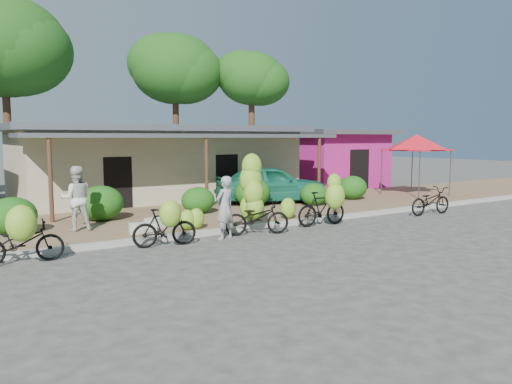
# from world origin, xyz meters

# --- Properties ---
(ground) EXTENTS (100.00, 100.00, 0.00)m
(ground) POSITION_xyz_m (0.00, 0.00, 0.00)
(ground) COLOR #3D3B38
(ground) RESTS_ON ground
(sidewalk) EXTENTS (60.00, 6.00, 0.12)m
(sidewalk) POSITION_xyz_m (0.00, 5.00, 0.06)
(sidewalk) COLOR #936D4F
(sidewalk) RESTS_ON ground
(curb) EXTENTS (60.00, 0.25, 0.15)m
(curb) POSITION_xyz_m (0.00, 2.00, 0.07)
(curb) COLOR #A8A399
(curb) RESTS_ON ground
(shop_main) EXTENTS (13.00, 8.50, 3.35)m
(shop_main) POSITION_xyz_m (0.00, 10.93, 1.72)
(shop_main) COLOR #C0B691
(shop_main) RESTS_ON ground
(shop_pink) EXTENTS (6.00, 6.00, 3.25)m
(shop_pink) POSITION_xyz_m (10.50, 10.99, 1.67)
(shop_pink) COLOR #BC1C72
(shop_pink) RESTS_ON ground
(tree_center_right) EXTENTS (5.17, 5.05, 8.80)m
(tree_center_right) POSITION_xyz_m (3.31, 16.61, 6.88)
(tree_center_right) COLOR #513320
(tree_center_right) RESTS_ON ground
(tree_near_right) EXTENTS (4.12, 3.92, 7.94)m
(tree_near_right) POSITION_xyz_m (7.31, 14.61, 6.39)
(tree_near_right) COLOR #513320
(tree_near_right) RESTS_ON ground
(hedge_0) EXTENTS (1.35, 1.21, 1.05)m
(hedge_0) POSITION_xyz_m (-6.95, 4.63, 0.65)
(hedge_0) COLOR #1D4F12
(hedge_0) RESTS_ON sidewalk
(hedge_1) EXTENTS (1.48, 1.33, 1.15)m
(hedge_1) POSITION_xyz_m (-4.19, 5.58, 0.70)
(hedge_1) COLOR #1D4F12
(hedge_1) RESTS_ON sidewalk
(hedge_2) EXTENTS (1.22, 1.10, 0.95)m
(hedge_2) POSITION_xyz_m (-0.83, 5.21, 0.60)
(hedge_2) COLOR #1D4F12
(hedge_2) RESTS_ON sidewalk
(hedge_3) EXTENTS (1.44, 1.30, 1.13)m
(hedge_3) POSITION_xyz_m (1.75, 5.60, 0.68)
(hedge_3) COLOR #1D4F12
(hedge_3) RESTS_ON sidewalk
(hedge_4) EXTENTS (1.14, 1.03, 0.89)m
(hedge_4) POSITION_xyz_m (4.05, 4.59, 0.57)
(hedge_4) COLOR #1D4F12
(hedge_4) RESTS_ON sidewalk
(hedge_5) EXTENTS (1.33, 1.19, 1.03)m
(hedge_5) POSITION_xyz_m (6.73, 5.16, 0.64)
(hedge_5) COLOR #1D4F12
(hedge_5) RESTS_ON sidewalk
(red_canopy) EXTENTS (3.50, 3.50, 2.86)m
(red_canopy) POSITION_xyz_m (10.41, 4.75, 2.61)
(red_canopy) COLOR #59595E
(red_canopy) RESTS_ON sidewalk
(bike_far_left) EXTENTS (1.89, 1.31, 1.42)m
(bike_far_left) POSITION_xyz_m (-7.22, 1.27, 0.59)
(bike_far_left) COLOR black
(bike_far_left) RESTS_ON ground
(bike_left) EXTENTS (1.74, 1.25, 1.30)m
(bike_left) POSITION_xyz_m (-3.82, 1.15, 0.59)
(bike_left) COLOR black
(bike_left) RESTS_ON ground
(bike_center) EXTENTS (2.04, 1.44, 2.36)m
(bike_center) POSITION_xyz_m (-0.85, 1.51, 0.93)
(bike_center) COLOR black
(bike_center) RESTS_ON ground
(bike_right) EXTENTS (1.89, 1.24, 1.73)m
(bike_right) POSITION_xyz_m (1.65, 1.19, 0.72)
(bike_right) COLOR black
(bike_right) RESTS_ON ground
(bike_far_right) EXTENTS (1.98, 0.77, 1.02)m
(bike_far_right) POSITION_xyz_m (6.49, 0.89, 0.51)
(bike_far_right) COLOR black
(bike_far_right) RESTS_ON ground
(loose_banana_a) EXTENTS (0.48, 0.41, 0.61)m
(loose_banana_a) POSITION_xyz_m (-2.56, 2.51, 0.42)
(loose_banana_a) COLOR #79C030
(loose_banana_a) RESTS_ON sidewalk
(loose_banana_b) EXTENTS (0.50, 0.42, 0.62)m
(loose_banana_b) POSITION_xyz_m (-2.26, 2.51, 0.43)
(loose_banana_b) COLOR #79C030
(loose_banana_b) RESTS_ON sidewalk
(loose_banana_c) EXTENTS (0.56, 0.48, 0.70)m
(loose_banana_c) POSITION_xyz_m (1.17, 2.52, 0.47)
(loose_banana_c) COLOR #79C030
(loose_banana_c) RESTS_ON sidewalk
(sack_near) EXTENTS (0.93, 0.64, 0.30)m
(sack_near) POSITION_xyz_m (-3.07, 3.39, 0.27)
(sack_near) COLOR silver
(sack_near) RESTS_ON sidewalk
(sack_far) EXTENTS (0.81, 0.52, 0.28)m
(sack_far) POSITION_xyz_m (-3.82, 2.79, 0.26)
(sack_far) COLOR silver
(sack_far) RESTS_ON sidewalk
(vendor) EXTENTS (0.74, 0.60, 1.77)m
(vendor) POSITION_xyz_m (-2.00, 1.24, 0.89)
(vendor) COLOR gray
(vendor) RESTS_ON ground
(bystander) EXTENTS (1.04, 0.88, 1.89)m
(bystander) POSITION_xyz_m (-5.29, 4.20, 1.07)
(bystander) COLOR silver
(bystander) RESTS_ON sidewalk
(teal_van) EXTENTS (4.97, 3.27, 1.57)m
(teal_van) POSITION_xyz_m (3.08, 6.20, 0.91)
(teal_van) COLOR #17694E
(teal_van) RESTS_ON sidewalk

